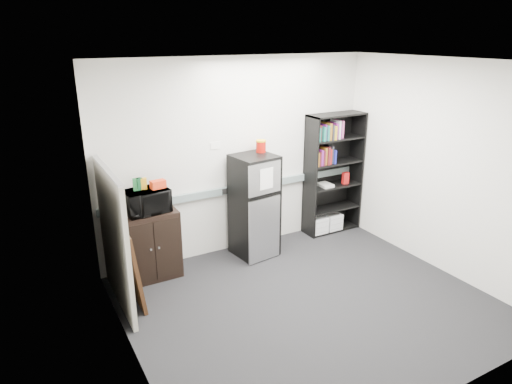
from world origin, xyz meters
TOP-DOWN VIEW (x-y plane):
  - floor at (0.00, 0.00)m, footprint 4.00×4.00m
  - wall_back at (0.00, 1.75)m, footprint 4.00×0.02m
  - wall_right at (2.00, 0.00)m, footprint 0.02×3.50m
  - wall_left at (-2.00, 0.00)m, footprint 0.02×3.50m
  - ceiling at (0.00, 0.00)m, footprint 4.00×3.50m
  - electrical_raceway at (0.00, 1.72)m, footprint 3.92×0.05m
  - wall_note at (-0.35, 1.74)m, footprint 0.14×0.00m
  - bookshelf at (1.51, 1.57)m, footprint 0.90×0.34m
  - cubicle_partition at (-1.90, 1.08)m, footprint 0.06×1.30m
  - cabinet at (-1.40, 1.50)m, footprint 0.71×0.47m
  - microwave at (-1.40, 1.48)m, footprint 0.56×0.41m
  - snack_box_a at (-1.50, 1.52)m, footprint 0.07×0.06m
  - snack_box_b at (-1.46, 1.52)m, footprint 0.08×0.07m
  - snack_box_c at (-1.41, 1.52)m, footprint 0.08×0.06m
  - snack_bag at (-1.25, 1.47)m, footprint 0.19×0.12m
  - refrigerator at (0.07, 1.42)m, footprint 0.60×0.63m
  - coffee_can at (0.24, 1.55)m, footprint 0.14×0.14m
  - framed_poster at (-1.77, 1.04)m, footprint 0.15×0.74m

SIDE VIEW (x-z plane):
  - floor at x=0.00m, z-range 0.00..0.00m
  - cabinet at x=-1.40m, z-range 0.00..0.89m
  - framed_poster at x=-1.77m, z-range 0.00..0.95m
  - refrigerator at x=0.07m, z-range 0.00..1.43m
  - cubicle_partition at x=-1.90m, z-range 0.00..1.62m
  - electrical_raceway at x=0.00m, z-range 0.85..0.95m
  - bookshelf at x=1.51m, z-range 0.05..1.90m
  - microwave at x=-1.40m, z-range 0.89..1.18m
  - snack_bag at x=-1.25m, z-range 1.18..1.28m
  - snack_box_c at x=-1.41m, z-range 1.18..1.32m
  - snack_box_a at x=-1.50m, z-range 1.18..1.33m
  - snack_box_b at x=-1.46m, z-range 1.18..1.33m
  - wall_back at x=0.00m, z-range 0.00..2.70m
  - wall_right at x=2.00m, z-range 0.00..2.70m
  - wall_left at x=-2.00m, z-range 0.00..2.70m
  - coffee_can at x=0.24m, z-range 1.43..1.62m
  - wall_note at x=-0.35m, z-range 1.50..1.60m
  - ceiling at x=0.00m, z-range 2.69..2.71m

